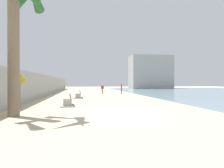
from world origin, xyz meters
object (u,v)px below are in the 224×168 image
at_px(bench_far, 78,96).
at_px(palm_tree, 14,18).
at_px(bench_near, 68,103).
at_px(person_walking, 102,88).
at_px(person_standing, 121,88).
at_px(pedestrian_sign, 20,87).

bearing_deg(bench_far, palm_tree, -104.52).
relative_size(bench_near, bench_far, 1.04).
bearing_deg(bench_far, person_walking, 66.45).
bearing_deg(person_walking, bench_far, -113.55).
bearing_deg(palm_tree, person_standing, 63.26).
bearing_deg(bench_near, bench_far, 84.94).
relative_size(palm_tree, pedestrian_sign, 3.12).
height_order(person_walking, pedestrian_sign, pedestrian_sign).
bearing_deg(bench_near, person_standing, 63.92).
distance_m(palm_tree, pedestrian_sign, 5.52).
bearing_deg(pedestrian_sign, bench_near, 8.67).
xyz_separation_m(palm_tree, person_walking, (6.82, 20.60, -4.35)).
distance_m(bench_near, person_standing, 16.26).
xyz_separation_m(person_standing, pedestrian_sign, (-10.46, -15.09, 0.57)).
height_order(person_standing, pedestrian_sign, pedestrian_sign).
bearing_deg(palm_tree, person_walking, 71.68).
height_order(bench_near, person_walking, person_walking).
relative_size(palm_tree, bench_far, 3.57).
relative_size(person_standing, pedestrian_sign, 0.67).
distance_m(bench_near, pedestrian_sign, 3.59).
xyz_separation_m(bench_near, pedestrian_sign, (-3.32, -0.51, 1.27)).
xyz_separation_m(palm_tree, bench_far, (3.16, 12.20, -4.99)).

